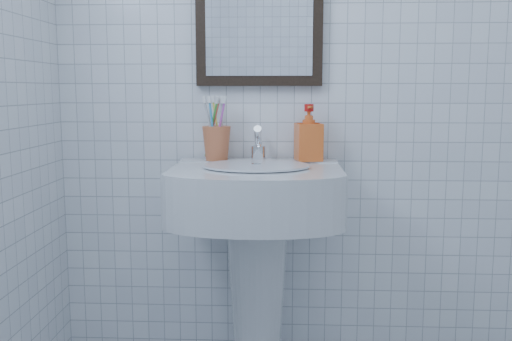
{
  "coord_description": "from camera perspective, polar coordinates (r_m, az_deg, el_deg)",
  "views": [
    {
      "loc": [
        -0.18,
        -1.12,
        1.23
      ],
      "look_at": [
        -0.28,
        0.86,
        0.94
      ],
      "focal_mm": 40.0,
      "sensor_mm": 36.0,
      "label": 1
    }
  ],
  "objects": [
    {
      "name": "wall_back",
      "position": [
        2.32,
        7.3,
        8.63
      ],
      "size": [
        2.2,
        0.02,
        2.5
      ],
      "primitive_type": "cube",
      "color": "white",
      "rests_on": "ground"
    },
    {
      "name": "washbasin",
      "position": [
        2.19,
        0.09,
        -7.39
      ],
      "size": [
        0.62,
        0.46,
        0.96
      ],
      "color": "silver",
      "rests_on": "ground"
    },
    {
      "name": "faucet",
      "position": [
        2.23,
        0.22,
        2.4
      ],
      "size": [
        0.06,
        0.12,
        0.14
      ],
      "color": "silver",
      "rests_on": "washbasin"
    },
    {
      "name": "toothbrush_cup",
      "position": [
        2.25,
        -3.96,
        2.73
      ],
      "size": [
        0.14,
        0.14,
        0.13
      ],
      "primitive_type": null,
      "rotation": [
        0.0,
        0.0,
        0.27
      ],
      "color": "#C6633A",
      "rests_on": "washbasin"
    },
    {
      "name": "soap_dispenser",
      "position": [
        2.24,
        5.29,
        3.75
      ],
      "size": [
        0.12,
        0.12,
        0.22
      ],
      "primitive_type": "imported",
      "rotation": [
        0.0,
        0.0,
        0.19
      ],
      "color": "#E84216",
      "rests_on": "washbasin"
    },
    {
      "name": "wall_mirror",
      "position": [
        2.32,
        0.32,
        16.13
      ],
      "size": [
        0.5,
        0.04,
        0.62
      ],
      "color": "black",
      "rests_on": "wall_back"
    }
  ]
}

